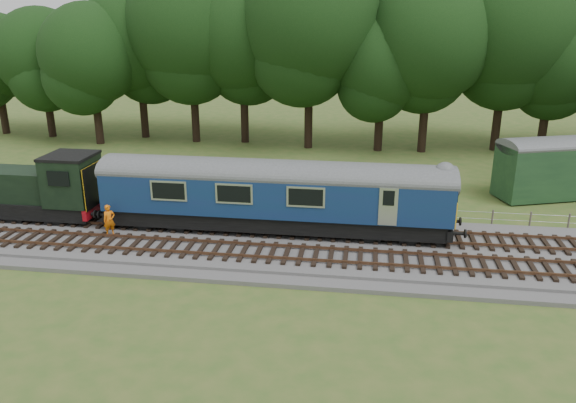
# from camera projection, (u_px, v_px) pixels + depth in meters

# --- Properties ---
(ground) EXTENTS (120.00, 120.00, 0.00)m
(ground) POSITION_uv_depth(u_px,v_px,m) (265.00, 246.00, 28.64)
(ground) COLOR #3A5E22
(ground) RESTS_ON ground
(ballast) EXTENTS (70.00, 7.00, 0.35)m
(ballast) POSITION_uv_depth(u_px,v_px,m) (265.00, 243.00, 28.58)
(ballast) COLOR #4C4C4F
(ballast) RESTS_ON ground
(track_north) EXTENTS (67.20, 2.40, 0.21)m
(track_north) POSITION_uv_depth(u_px,v_px,m) (269.00, 229.00, 29.81)
(track_north) COLOR black
(track_north) RESTS_ON ballast
(track_south) EXTENTS (67.20, 2.40, 0.21)m
(track_south) POSITION_uv_depth(u_px,v_px,m) (258.00, 252.00, 27.00)
(track_south) COLOR black
(track_south) RESTS_ON ballast
(fence) EXTENTS (64.00, 0.12, 1.00)m
(fence) POSITION_uv_depth(u_px,v_px,m) (279.00, 216.00, 32.85)
(fence) COLOR #6B6054
(fence) RESTS_ON ground
(tree_line) EXTENTS (70.00, 8.00, 18.00)m
(tree_line) POSITION_uv_depth(u_px,v_px,m) (310.00, 147.00, 49.23)
(tree_line) COLOR black
(tree_line) RESTS_ON ground
(dmu_railcar) EXTENTS (18.05, 2.86, 3.88)m
(dmu_railcar) POSITION_uv_depth(u_px,v_px,m) (275.00, 190.00, 29.06)
(dmu_railcar) COLOR black
(dmu_railcar) RESTS_ON ground
(shunter_loco) EXTENTS (8.91, 2.60, 3.38)m
(shunter_loco) POSITION_uv_depth(u_px,v_px,m) (28.00, 190.00, 31.17)
(shunter_loco) COLOR black
(shunter_loco) RESTS_ON ground
(worker) EXTENTS (0.72, 0.70, 1.66)m
(worker) POSITION_uv_depth(u_px,v_px,m) (109.00, 220.00, 28.86)
(worker) COLOR orange
(worker) RESTS_ON ballast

